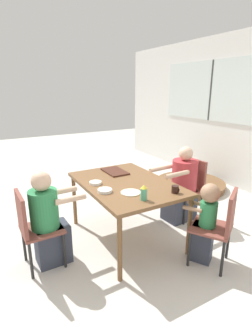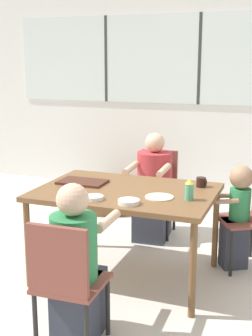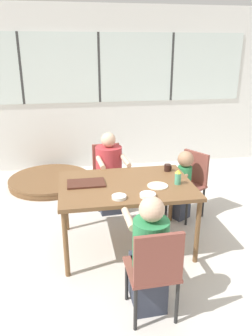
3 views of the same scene
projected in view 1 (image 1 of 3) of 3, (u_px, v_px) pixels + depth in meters
name	position (u px, v px, depth m)	size (l,w,h in m)	color
ground_plane	(126.00, 237.00, 3.37)	(16.00, 16.00, 0.00)	beige
dining_table	(126.00, 187.00, 3.17)	(1.42, 0.99, 0.75)	brown
chair_for_woman_green_shirt	(32.00, 224.00, 2.67)	(0.41, 0.41, 0.86)	brown
chair_for_man_blue_shirt	(190.00, 183.00, 3.81)	(0.42, 0.42, 0.86)	brown
chair_for_toddler	(221.00, 222.00, 2.70)	(0.55, 0.55, 0.86)	brown
person_woman_green_shirt	(49.00, 223.00, 2.76)	(0.33, 0.56, 1.05)	#333847
person_man_blue_shirt	(182.00, 188.00, 3.73)	(0.40, 0.69, 1.07)	#333847
person_toddler	(206.00, 222.00, 2.78)	(0.37, 0.32, 0.91)	#333847
food_tray_dark	(115.00, 171.00, 3.53)	(0.40, 0.25, 0.02)	#472319
coffee_mug	(175.00, 189.00, 2.82)	(0.08, 0.08, 0.08)	black
sippy_cup	(144.00, 192.00, 2.63)	(0.07, 0.07, 0.16)	#4CA57F
bowl_white_shallow	(105.00, 191.00, 2.85)	(0.16, 0.16, 0.03)	white
bowl_cereal	(96.00, 183.00, 3.09)	(0.14, 0.14, 0.03)	white
plate_tortillas	(131.00, 192.00, 2.83)	(0.22, 0.22, 0.01)	beige
folded_table_stack	(190.00, 184.00, 5.04)	(1.31, 1.31, 0.12)	brown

